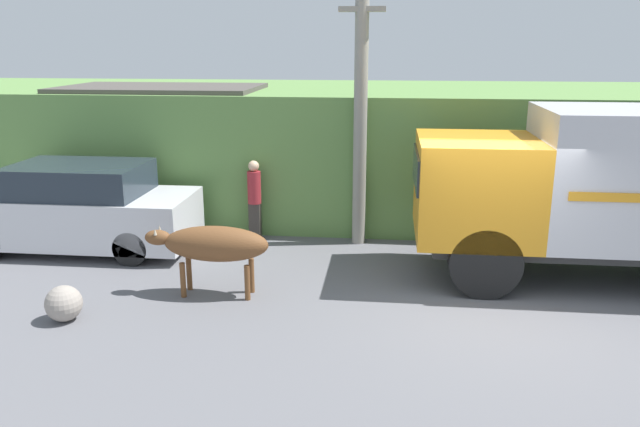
% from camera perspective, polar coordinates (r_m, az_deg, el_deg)
% --- Properties ---
extents(ground_plane, '(60.00, 60.00, 0.00)m').
position_cam_1_polar(ground_plane, '(10.34, 15.37, -8.20)').
color(ground_plane, slate).
extents(hillside_embankment, '(32.00, 5.95, 2.97)m').
position_cam_1_polar(hillside_embankment, '(15.95, 12.42, 5.80)').
color(hillside_embankment, '#608C47').
rests_on(hillside_embankment, ground_plane).
extents(building_backdrop, '(4.52, 2.70, 3.07)m').
position_cam_1_polar(building_backdrop, '(15.36, -13.96, 5.60)').
color(building_backdrop, '#B2BCAD').
rests_on(building_backdrop, ground_plane).
extents(cargo_truck, '(6.75, 2.29, 3.00)m').
position_cam_1_polar(cargo_truck, '(11.67, 26.32, 2.23)').
color(cargo_truck, '#2D2D2D').
rests_on(cargo_truck, ground_plane).
extents(brown_cow, '(2.06, 0.59, 1.18)m').
position_cam_1_polar(brown_cow, '(10.28, -9.72, -2.81)').
color(brown_cow, brown).
rests_on(brown_cow, ground_plane).
extents(parked_suv, '(4.64, 1.88, 1.74)m').
position_cam_1_polar(parked_suv, '(13.34, -21.29, 0.41)').
color(parked_suv, silver).
rests_on(parked_suv, ground_plane).
extents(pedestrian_on_hill, '(0.30, 0.30, 1.69)m').
position_cam_1_polar(pedestrian_on_hill, '(13.10, -6.02, 1.66)').
color(pedestrian_on_hill, '#38332D').
rests_on(pedestrian_on_hill, ground_plane).
extents(utility_pole, '(0.90, 0.27, 5.28)m').
position_cam_1_polar(utility_pole, '(12.50, 3.73, 9.38)').
color(utility_pole, gray).
rests_on(utility_pole, ground_plane).
extents(roadside_rock, '(0.55, 0.55, 0.55)m').
position_cam_1_polar(roadside_rock, '(10.16, -22.39, -7.61)').
color(roadside_rock, gray).
rests_on(roadside_rock, ground_plane).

